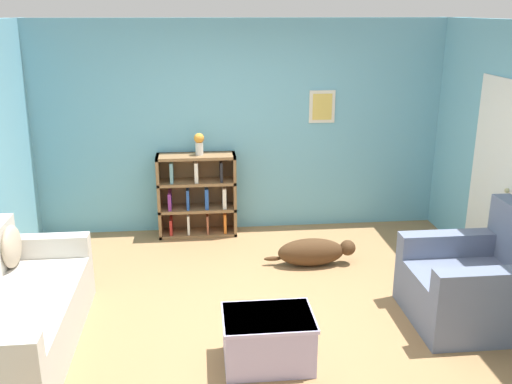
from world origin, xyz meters
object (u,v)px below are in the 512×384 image
vase (199,143)px  bookshelf (197,195)px  recliner_chair (479,284)px  coffee_table (268,338)px  couch (13,316)px  dog (313,252)px

vase → bookshelf: bearing=151.5°
recliner_chair → vase: size_ratio=4.04×
bookshelf → vase: vase is taller
coffee_table → couch: bearing=169.5°
coffee_table → bookshelf: bearing=100.7°
recliner_chair → coffee_table: 2.02m
recliner_chair → dog: 1.79m
couch → recliner_chair: recliner_chair is taller
couch → dog: size_ratio=1.93×
vase → dog: bearing=-40.9°
bookshelf → coffee_table: size_ratio=1.43×
dog → couch: bearing=-153.4°
bookshelf → dog: (1.25, -1.07, -0.35)m
bookshelf → coffee_table: 2.89m
bookshelf → recliner_chair: (2.49, -2.36, -0.15)m
coffee_table → dog: 1.90m
couch → vase: 3.01m
couch → recliner_chair: 4.00m
recliner_chair → couch: bearing=-178.6°
recliner_chair → coffee_table: (-1.95, -0.47, -0.13)m
bookshelf → dog: size_ratio=1.01×
bookshelf → recliner_chair: size_ratio=0.95×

